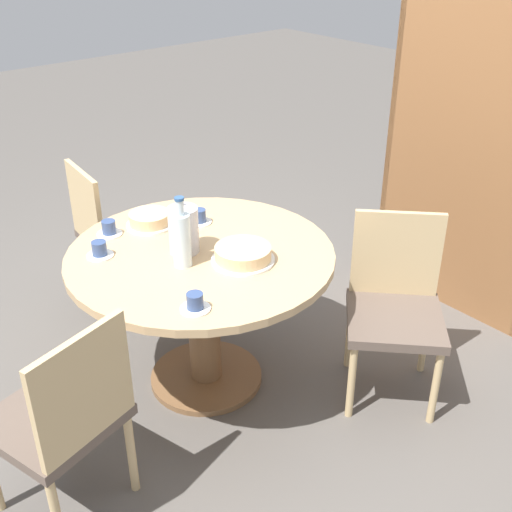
# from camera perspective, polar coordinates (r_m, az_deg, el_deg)

# --- Properties ---
(ground_plane) EXTENTS (14.00, 14.00, 0.00)m
(ground_plane) POSITION_cam_1_polar(r_m,az_deg,el_deg) (3.18, -4.42, -10.81)
(ground_plane) COLOR #56514C
(dining_table) EXTENTS (1.17, 1.17, 0.70)m
(dining_table) POSITION_cam_1_polar(r_m,az_deg,el_deg) (2.87, -4.82, -2.50)
(dining_table) COLOR brown
(dining_table) RESTS_ON ground_plane
(chair_a) EXTENTS (0.46, 0.46, 0.84)m
(chair_a) POSITION_cam_1_polar(r_m,az_deg,el_deg) (3.58, -12.54, 2.03)
(chair_a) COLOR tan
(chair_a) RESTS_ON ground_plane
(chair_b) EXTENTS (0.52, 0.52, 0.84)m
(chair_b) POSITION_cam_1_polar(r_m,az_deg,el_deg) (2.41, -16.74, -13.50)
(chair_b) COLOR tan
(chair_b) RESTS_ON ground_plane
(chair_c) EXTENTS (0.59, 0.59, 0.84)m
(chair_c) POSITION_cam_1_polar(r_m,az_deg,el_deg) (2.95, 12.23, -4.21)
(chair_c) COLOR tan
(chair_c) RESTS_ON ground_plane
(bookshelf) EXTENTS (0.97, 0.28, 1.73)m
(bookshelf) POSITION_cam_1_polar(r_m,az_deg,el_deg) (3.61, 18.76, 8.18)
(bookshelf) COLOR brown
(bookshelf) RESTS_ON ground_plane
(coffee_pot) EXTENTS (0.13, 0.13, 0.24)m
(coffee_pot) POSITION_cam_1_polar(r_m,az_deg,el_deg) (2.75, -6.46, 2.47)
(coffee_pot) COLOR silver
(coffee_pot) RESTS_ON dining_table
(water_bottle) EXTENTS (0.08, 0.08, 0.31)m
(water_bottle) POSITION_cam_1_polar(r_m,az_deg,el_deg) (2.64, -6.64, 1.59)
(water_bottle) COLOR silver
(water_bottle) RESTS_ON dining_table
(cake_main) EXTENTS (0.27, 0.27, 0.07)m
(cake_main) POSITION_cam_1_polar(r_m,az_deg,el_deg) (2.69, -1.17, 0.13)
(cake_main) COLOR white
(cake_main) RESTS_ON dining_table
(cake_second) EXTENTS (0.22, 0.22, 0.07)m
(cake_second) POSITION_cam_1_polar(r_m,az_deg,el_deg) (3.03, -9.44, 3.20)
(cake_second) COLOR white
(cake_second) RESTS_ON dining_table
(cup_a) EXTENTS (0.11, 0.11, 0.07)m
(cup_a) POSITION_cam_1_polar(r_m,az_deg,el_deg) (2.39, -5.44, -4.20)
(cup_a) COLOR white
(cup_a) RESTS_ON dining_table
(cup_b) EXTENTS (0.11, 0.11, 0.07)m
(cup_b) POSITION_cam_1_polar(r_m,az_deg,el_deg) (2.98, -12.93, 2.35)
(cup_b) COLOR white
(cup_b) RESTS_ON dining_table
(cup_c) EXTENTS (0.11, 0.11, 0.07)m
(cup_c) POSITION_cam_1_polar(r_m,az_deg,el_deg) (2.81, -13.74, 0.49)
(cup_c) COLOR white
(cup_c) RESTS_ON dining_table
(cup_d) EXTENTS (0.11, 0.11, 0.07)m
(cup_d) POSITION_cam_1_polar(r_m,az_deg,el_deg) (3.03, -5.06, 3.43)
(cup_d) COLOR white
(cup_d) RESTS_ON dining_table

